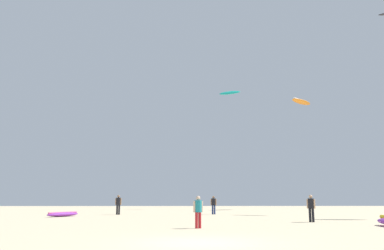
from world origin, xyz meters
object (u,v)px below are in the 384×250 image
(person_left, at_px, (214,204))
(kite_grounded_near, at_px, (63,214))
(person_right, at_px, (118,203))
(kite_aloft_2, at_px, (230,93))
(person_foreground, at_px, (198,209))
(kite_aloft_0, at_px, (301,102))
(person_midground, at_px, (311,206))

(person_left, bearing_deg, kite_grounded_near, -58.05)
(person_right, xyz_separation_m, kite_aloft_2, (12.54, 19.18, 15.61))
(person_foreground, bearing_deg, kite_aloft_0, -50.11)
(person_foreground, relative_size, person_right, 0.91)
(person_foreground, height_order, person_right, person_right)
(person_right, xyz_separation_m, kite_grounded_near, (-3.86, -3.63, -0.84))
(person_midground, xyz_separation_m, kite_aloft_0, (8.21, 27.81, 13.69))
(person_midground, height_order, kite_aloft_2, kite_aloft_2)
(person_midground, relative_size, kite_grounded_near, 0.54)
(kite_aloft_2, bearing_deg, kite_grounded_near, -125.72)
(person_left, distance_m, person_right, 8.73)
(person_right, height_order, kite_aloft_0, kite_aloft_0)
(kite_aloft_2, bearing_deg, person_left, -101.66)
(kite_aloft_2, bearing_deg, kite_aloft_0, -15.24)
(person_midground, distance_m, person_left, 12.99)
(person_midground, height_order, person_right, person_right)
(person_foreground, relative_size, person_left, 0.96)
(person_left, distance_m, kite_grounded_near, 13.27)
(kite_grounded_near, xyz_separation_m, kite_aloft_0, (26.10, 20.17, 14.49))
(person_foreground, distance_m, person_right, 17.60)
(person_midground, height_order, person_left, person_midground)
(person_right, relative_size, kite_grounded_near, 0.56)
(person_midground, distance_m, kite_aloft_2, 34.27)
(person_foreground, xyz_separation_m, person_right, (-6.73, 16.26, 0.09))
(person_foreground, relative_size, person_midground, 0.94)
(person_midground, xyz_separation_m, person_right, (-14.04, 11.27, 0.04))
(kite_aloft_0, bearing_deg, person_midground, -106.44)
(person_right, distance_m, kite_aloft_2, 27.73)
(person_foreground, bearing_deg, kite_grounded_near, 15.19)
(person_foreground, relative_size, kite_aloft_2, 0.48)
(person_midground, bearing_deg, kite_aloft_2, -138.83)
(kite_grounded_near, bearing_deg, person_left, 18.51)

